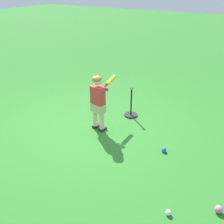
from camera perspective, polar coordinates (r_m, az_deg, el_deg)
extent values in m
plane|color=#2D7528|center=(5.05, -4.97, -3.45)|extent=(40.00, 40.00, 0.00)
cube|color=#232328|center=(5.05, -3.50, -3.11)|extent=(0.16, 0.12, 0.05)
cylinder|color=beige|center=(4.94, -3.73, -1.35)|extent=(0.09, 0.09, 0.34)
cube|color=#232328|center=(4.94, -2.10, -3.78)|extent=(0.16, 0.12, 0.05)
cylinder|color=beige|center=(4.84, -2.30, -1.99)|extent=(0.09, 0.09, 0.34)
cube|color=#C6B284|center=(4.77, -3.09, 0.96)|extent=(0.20, 0.29, 0.16)
cube|color=red|center=(4.67, -3.17, 3.71)|extent=(0.19, 0.27, 0.34)
sphere|color=beige|center=(4.56, -3.26, 6.99)|extent=(0.17, 0.17, 0.17)
ellipsoid|color=olive|center=(4.54, -3.36, 7.30)|extent=(0.20, 0.20, 0.11)
sphere|color=yellow|center=(4.73, -2.00, 5.22)|extent=(0.04, 0.04, 0.04)
cylinder|color=black|center=(4.80, -1.51, 5.73)|extent=(0.14, 0.04, 0.05)
cylinder|color=yellow|center=(4.98, -0.30, 7.01)|extent=(0.35, 0.10, 0.11)
sphere|color=yellow|center=(5.12, 0.51, 7.85)|extent=(0.07, 0.07, 0.07)
cylinder|color=red|center=(4.72, -2.61, 5.34)|extent=(0.23, 0.29, 0.14)
cylinder|color=red|center=(4.67, -2.00, 5.13)|extent=(0.29, 0.22, 0.14)
sphere|color=blue|center=(4.44, 11.40, -8.19)|extent=(0.08, 0.08, 0.08)
sphere|color=pink|center=(3.65, 22.47, -19.23)|extent=(0.10, 0.10, 0.10)
sphere|color=white|center=(3.46, 12.33, -20.89)|extent=(0.07, 0.07, 0.07)
cylinder|color=black|center=(5.47, 4.15, -0.65)|extent=(0.28, 0.28, 0.03)
cylinder|color=black|center=(5.34, 4.26, 2.10)|extent=(0.03, 0.03, 0.55)
cone|color=black|center=(5.23, 4.37, 5.02)|extent=(0.07, 0.07, 0.04)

